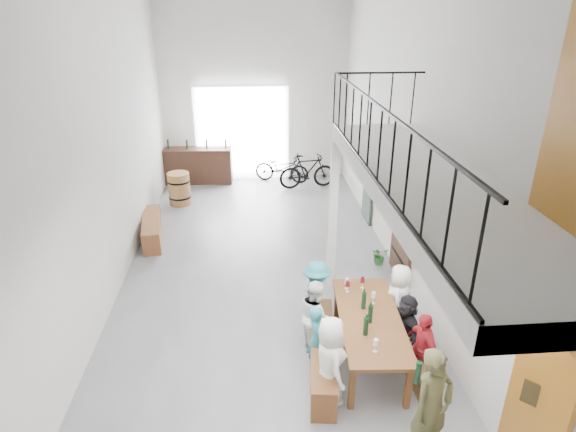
{
  "coord_description": "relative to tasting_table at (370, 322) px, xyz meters",
  "views": [
    {
      "loc": [
        -0.18,
        -8.43,
        5.02
      ],
      "look_at": [
        0.47,
        -0.5,
        1.5
      ],
      "focal_mm": 30.0,
      "sensor_mm": 36.0,
      "label": 1
    }
  ],
  "objects": [
    {
      "name": "floor",
      "position": [
        -1.51,
        2.69,
        -0.71
      ],
      "size": [
        12.0,
        12.0,
        0.0
      ],
      "primitive_type": "plane",
      "color": "slate",
      "rests_on": "ground"
    },
    {
      "name": "room_walls",
      "position": [
        -1.51,
        2.69,
        2.85
      ],
      "size": [
        12.0,
        12.0,
        12.0
      ],
      "color": "silver",
      "rests_on": "ground"
    },
    {
      "name": "gateway_portal",
      "position": [
        -1.91,
        8.63,
        0.69
      ],
      "size": [
        2.8,
        0.08,
        2.8
      ],
      "primitive_type": "cube",
      "color": "white",
      "rests_on": "ground"
    },
    {
      "name": "right_wall_decor",
      "position": [
        1.2,
        0.82,
        1.04
      ],
      "size": [
        0.07,
        8.28,
        5.07
      ],
      "color": "#925819",
      "rests_on": "ground"
    },
    {
      "name": "balcony",
      "position": [
        0.47,
        -0.44,
        2.26
      ],
      "size": [
        1.52,
        5.62,
        4.0
      ],
      "color": "silver",
      "rests_on": "ground"
    },
    {
      "name": "tasting_table",
      "position": [
        0.0,
        0.0,
        0.0
      ],
      "size": [
        1.04,
        2.24,
        0.79
      ],
      "rotation": [
        0.0,
        0.0,
        -0.07
      ],
      "color": "brown",
      "rests_on": "ground"
    },
    {
      "name": "bench_inner",
      "position": [
        -0.71,
        -0.08,
        -0.46
      ],
      "size": [
        0.61,
        2.18,
        0.5
      ],
      "primitive_type": "cube",
      "rotation": [
        0.0,
        0.0,
        -0.12
      ],
      "color": "brown",
      "rests_on": "ground"
    },
    {
      "name": "bench_wall",
      "position": [
        0.6,
        -0.01,
        -0.49
      ],
      "size": [
        0.3,
        1.85,
        0.42
      ],
      "primitive_type": "cube",
      "rotation": [
        0.0,
        0.0,
        0.03
      ],
      "color": "brown",
      "rests_on": "ground"
    },
    {
      "name": "tableware",
      "position": [
        -0.07,
        0.15,
        0.22
      ],
      "size": [
        0.4,
        1.62,
        0.35
      ],
      "color": "black",
      "rests_on": "tasting_table"
    },
    {
      "name": "side_bench",
      "position": [
        -4.01,
        4.52,
        -0.46
      ],
      "size": [
        0.66,
        1.82,
        0.5
      ],
      "primitive_type": "cube",
      "rotation": [
        0.0,
        0.0,
        0.16
      ],
      "color": "brown",
      "rests_on": "ground"
    },
    {
      "name": "oak_barrel",
      "position": [
        -3.62,
        6.62,
        -0.27
      ],
      "size": [
        0.6,
        0.6,
        0.88
      ],
      "color": "olive",
      "rests_on": "ground"
    },
    {
      "name": "serving_counter",
      "position": [
        -3.26,
        8.34,
        -0.18
      ],
      "size": [
        2.03,
        0.64,
        1.06
      ],
      "primitive_type": "cube",
      "rotation": [
        0.0,
        0.0,
        -0.04
      ],
      "color": "#341D11",
      "rests_on": "ground"
    },
    {
      "name": "counter_bottles",
      "position": [
        -3.25,
        8.36,
        0.49
      ],
      "size": [
        1.77,
        0.16,
        0.28
      ],
      "color": "black",
      "rests_on": "serving_counter"
    },
    {
      "name": "guest_left_a",
      "position": [
        -0.72,
        -0.74,
        -0.04
      ],
      "size": [
        0.53,
        0.71,
        1.33
      ],
      "primitive_type": "imported",
      "rotation": [
        0.0,
        0.0,
        1.74
      ],
      "color": "white",
      "rests_on": "ground"
    },
    {
      "name": "guest_left_b",
      "position": [
        -0.81,
        -0.14,
        -0.15
      ],
      "size": [
        0.35,
        0.46,
        1.11
      ],
      "primitive_type": "imported",
      "rotation": [
        0.0,
        0.0,
        1.81
      ],
      "color": "teal",
      "rests_on": "ground"
    },
    {
      "name": "guest_left_c",
      "position": [
        -0.76,
        0.39,
        -0.11
      ],
      "size": [
        0.56,
        0.66,
        1.2
      ],
      "primitive_type": "imported",
      "rotation": [
        0.0,
        0.0,
        1.77
      ],
      "color": "white",
      "rests_on": "ground"
    },
    {
      "name": "guest_left_d",
      "position": [
        -0.67,
        0.87,
        -0.08
      ],
      "size": [
        0.53,
        0.84,
        1.26
      ],
      "primitive_type": "imported",
      "rotation": [
        0.0,
        0.0,
        1.5
      ],
      "color": "teal",
      "rests_on": "ground"
    },
    {
      "name": "guest_right_a",
      "position": [
        0.64,
        -0.47,
        -0.13
      ],
      "size": [
        0.41,
        0.71,
        1.15
      ],
      "primitive_type": "imported",
      "rotation": [
        0.0,
        0.0,
        -1.36
      ],
      "color": "red",
      "rests_on": "ground"
    },
    {
      "name": "guest_right_b",
      "position": [
        0.59,
        0.1,
        -0.17
      ],
      "size": [
        0.51,
        1.03,
        1.06
      ],
      "primitive_type": "imported",
      "rotation": [
        0.0,
        0.0,
        -1.36
      ],
      "color": "black",
      "rests_on": "ground"
    },
    {
      "name": "guest_right_c",
      "position": [
        0.64,
        0.68,
        -0.09
      ],
      "size": [
        0.6,
        0.71,
        1.24
      ],
      "primitive_type": "imported",
      "rotation": [
        0.0,
        0.0,
        -1.97
      ],
      "color": "white",
      "rests_on": "ground"
    },
    {
      "name": "host_standing",
      "position": [
        0.3,
        -1.72,
        0.06
      ],
      "size": [
        0.66,
        0.57,
        1.54
      ],
      "primitive_type": "imported",
      "rotation": [
        0.0,
        0.0,
        0.43
      ],
      "color": "#4E4D2B",
      "rests_on": "ground"
    },
    {
      "name": "potted_plant",
      "position": [
        0.94,
        2.92,
        -0.52
      ],
      "size": [
        0.41,
        0.38,
        0.38
      ],
      "primitive_type": "imported",
      "rotation": [
        0.0,
        0.0,
        0.28
      ],
      "color": "#17521E",
      "rests_on": "ground"
    },
    {
      "name": "bicycle_near",
      "position": [
        -0.74,
        8.19,
        -0.27
      ],
      "size": [
        1.77,
        1.07,
        0.88
      ],
      "primitive_type": "imported",
      "rotation": [
        0.0,
        0.0,
        1.25
      ],
      "color": "black",
      "rests_on": "ground"
    },
    {
      "name": "bicycle_far",
      "position": [
        -0.02,
        7.6,
        -0.2
      ],
      "size": [
        1.74,
        0.72,
        1.02
      ],
      "primitive_type": "imported",
      "rotation": [
        0.0,
        0.0,
        1.72
      ],
      "color": "black",
      "rests_on": "ground"
    }
  ]
}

